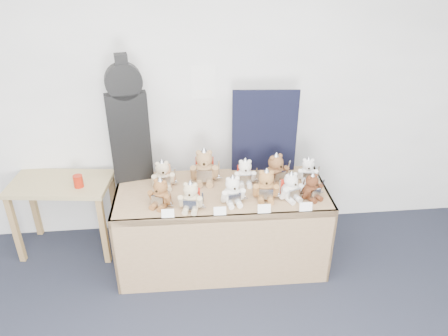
{
  "coord_description": "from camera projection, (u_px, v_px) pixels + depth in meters",
  "views": [
    {
      "loc": [
        0.02,
        -1.17,
        2.65
      ],
      "look_at": [
        0.32,
        1.81,
        1.01
      ],
      "focal_mm": 35.0,
      "sensor_mm": 36.0,
      "label": 1
    }
  ],
  "objects": [
    {
      "name": "teddy_back_centre_right",
      "position": [
        245.0,
        173.0,
        3.69
      ],
      "size": [
        0.21,
        0.18,
        0.26
      ],
      "rotation": [
        0.0,
        0.0,
        -0.04
      ],
      "color": "white",
      "rests_on": "display_table"
    },
    {
      "name": "guitar_case",
      "position": [
        128.0,
        122.0,
        3.56
      ],
      "size": [
        0.34,
        0.16,
        1.09
      ],
      "rotation": [
        0.0,
        0.0,
        0.19
      ],
      "color": "black",
      "rests_on": "display_table"
    },
    {
      "name": "teddy_front_right",
      "position": [
        266.0,
        186.0,
        3.48
      ],
      "size": [
        0.24,
        0.2,
        0.29
      ],
      "rotation": [
        0.0,
        0.0,
        -0.14
      ],
      "color": "#9F6C3C",
      "rests_on": "display_table"
    },
    {
      "name": "teddy_front_far_left",
      "position": [
        161.0,
        194.0,
        3.39
      ],
      "size": [
        0.21,
        0.21,
        0.27
      ],
      "rotation": [
        0.0,
        0.0,
        -0.49
      ],
      "color": "brown",
      "rests_on": "display_table"
    },
    {
      "name": "teddy_back_end",
      "position": [
        308.0,
        171.0,
        3.74
      ],
      "size": [
        0.2,
        0.17,
        0.24
      ],
      "rotation": [
        0.0,
        0.0,
        -0.14
      ],
      "color": "white",
      "rests_on": "display_table"
    },
    {
      "name": "teddy_back_far_left",
      "position": [
        166.0,
        176.0,
        3.67
      ],
      "size": [
        0.19,
        0.15,
        0.23
      ],
      "rotation": [
        0.0,
        0.0,
        -0.05
      ],
      "color": "#A5734D",
      "rests_on": "display_table"
    },
    {
      "name": "teddy_back_left",
      "position": [
        163.0,
        175.0,
        3.65
      ],
      "size": [
        0.22,
        0.19,
        0.27
      ],
      "rotation": [
        0.0,
        0.0,
        0.13
      ],
      "color": "beige",
      "rests_on": "display_table"
    },
    {
      "name": "teddy_front_left",
      "position": [
        191.0,
        197.0,
        3.35
      ],
      "size": [
        0.22,
        0.2,
        0.27
      ],
      "rotation": [
        0.0,
        0.0,
        -0.19
      ],
      "color": "#C7B38C",
      "rests_on": "display_table"
    },
    {
      "name": "display_table",
      "position": [
        222.0,
        211.0,
        3.65
      ],
      "size": [
        1.78,
        0.77,
        0.74
      ],
      "rotation": [
        0.0,
        0.0,
        -0.02
      ],
      "color": "olive",
      "rests_on": "floor"
    },
    {
      "name": "side_table",
      "position": [
        62.0,
        194.0,
        3.87
      ],
      "size": [
        0.91,
        0.58,
        0.72
      ],
      "rotation": [
        0.0,
        0.0,
        -0.12
      ],
      "color": "#947850",
      "rests_on": "floor"
    },
    {
      "name": "red_cup",
      "position": [
        78.0,
        181.0,
        3.71
      ],
      "size": [
        0.08,
        0.08,
        0.11
      ],
      "primitive_type": "cylinder",
      "color": "#A91D0B",
      "rests_on": "side_table"
    },
    {
      "name": "teddy_front_centre",
      "position": [
        233.0,
        191.0,
        3.43
      ],
      "size": [
        0.22,
        0.19,
        0.27
      ],
      "rotation": [
        0.0,
        0.0,
        0.15
      ],
      "color": "white",
      "rests_on": "display_table"
    },
    {
      "name": "entry_card_b",
      "position": [
        220.0,
        211.0,
        3.31
      ],
      "size": [
        0.1,
        0.02,
        0.07
      ],
      "primitive_type": "cube",
      "rotation": [
        -0.24,
        0.0,
        -0.02
      ],
      "color": "white",
      "rests_on": "display_table"
    },
    {
      "name": "entry_card_d",
      "position": [
        306.0,
        207.0,
        3.36
      ],
      "size": [
        0.1,
        0.02,
        0.07
      ],
      "primitive_type": "cube",
      "rotation": [
        -0.24,
        0.0,
        -0.02
      ],
      "color": "white",
      "rests_on": "display_table"
    },
    {
      "name": "entry_card_a",
      "position": [
        168.0,
        213.0,
        3.28
      ],
      "size": [
        0.1,
        0.02,
        0.07
      ],
      "primitive_type": "cube",
      "rotation": [
        -0.24,
        0.0,
        -0.02
      ],
      "color": "white",
      "rests_on": "display_table"
    },
    {
      "name": "navy_board",
      "position": [
        264.0,
        132.0,
        3.77
      ],
      "size": [
        0.56,
        0.07,
        0.75
      ],
      "primitive_type": "cube",
      "rotation": [
        0.0,
        0.0,
        -0.09
      ],
      "color": "black",
      "rests_on": "display_table"
    },
    {
      "name": "teddy_front_end",
      "position": [
        312.0,
        188.0,
        3.49
      ],
      "size": [
        0.2,
        0.19,
        0.24
      ],
      "rotation": [
        0.0,
        0.0,
        0.47
      ],
      "color": "#532E1C",
      "rests_on": "display_table"
    },
    {
      "name": "teddy_back_centre_left",
      "position": [
        204.0,
        167.0,
        3.71
      ],
      "size": [
        0.28,
        0.24,
        0.34
      ],
      "rotation": [
        0.0,
        0.0,
        -0.08
      ],
      "color": "#9E784F",
      "rests_on": "display_table"
    },
    {
      "name": "teddy_front_far_right",
      "position": [
        291.0,
        187.0,
        3.48
      ],
      "size": [
        0.22,
        0.21,
        0.26
      ],
      "rotation": [
        0.0,
        0.0,
        0.36
      ],
      "color": "silver",
      "rests_on": "display_table"
    },
    {
      "name": "room_shell",
      "position": [
        204.0,
        82.0,
        3.78
      ],
      "size": [
        6.0,
        6.0,
        6.0
      ],
      "color": "white",
      "rests_on": "floor"
    },
    {
      "name": "teddy_back_right",
      "position": [
        276.0,
        170.0,
        3.7
      ],
      "size": [
        0.25,
        0.24,
        0.3
      ],
      "rotation": [
        0.0,
        0.0,
        0.46
      ],
      "color": "brown",
      "rests_on": "display_table"
    },
    {
      "name": "entry_card_c",
      "position": [
        264.0,
        209.0,
        3.33
      ],
      "size": [
        0.1,
        0.02,
        0.07
      ],
      "primitive_type": "cube",
      "rotation": [
        -0.24,
        0.0,
        -0.02
      ],
      "color": "white",
      "rests_on": "display_table"
    }
  ]
}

